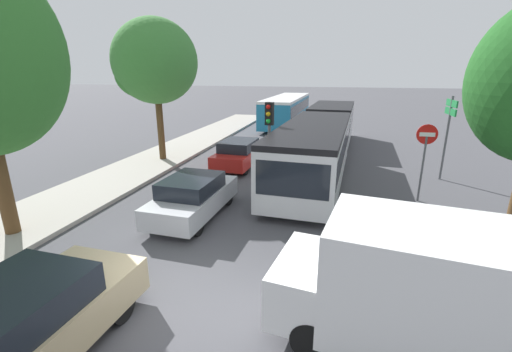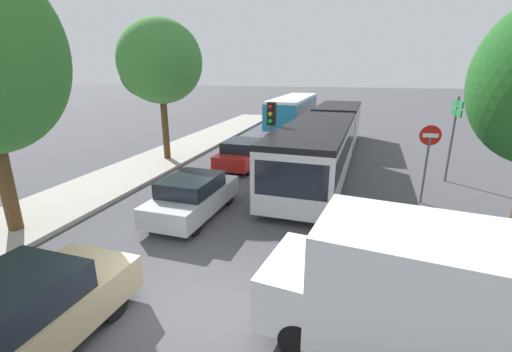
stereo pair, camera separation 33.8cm
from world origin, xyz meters
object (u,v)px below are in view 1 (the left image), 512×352
direction_sign_post (449,121)px  white_van (442,291)px  queued_car_silver (193,197)px  queued_car_red (239,154)px  tree_left_mid (153,64)px  queued_car_tan (17,330)px  articulated_bus (323,135)px  traffic_light (269,125)px  no_entry_sign (425,151)px  city_bus_rear (287,109)px

direction_sign_post → white_van: bearing=75.3°
queued_car_silver → queued_car_red: (-0.29, 6.16, -0.00)m
tree_left_mid → queued_car_silver: bearing=-53.3°
queued_car_tan → queued_car_silver: size_ratio=1.09×
articulated_bus → direction_sign_post: 5.69m
queued_car_tan → queued_car_red: queued_car_tan is taller
queued_car_red → tree_left_mid: 6.06m
queued_car_silver → white_van: (6.23, -4.34, 0.55)m
traffic_light → tree_left_mid: tree_left_mid is taller
queued_car_tan → tree_left_mid: (-4.48, 12.46, 4.16)m
direction_sign_post → tree_left_mid: size_ratio=0.51×
queued_car_silver → queued_car_tan: bearing=-179.0°
direction_sign_post → traffic_light: bearing=18.2°
articulated_bus → queued_car_tan: (-3.77, -14.46, -0.69)m
no_entry_sign → white_van: bearing=-8.8°
direction_sign_post → city_bus_rear: bearing=-58.1°
city_bus_rear → no_entry_sign: bearing=-155.0°
queued_car_red → tree_left_mid: bearing=91.7°
queued_car_silver → direction_sign_post: bearing=-52.0°
queued_car_tan → white_van: bearing=-71.0°
queued_car_tan → city_bus_rear: bearing=2.6°
queued_car_red → direction_sign_post: 9.36m
traffic_light → no_entry_sign: bearing=90.2°
queued_car_silver → direction_sign_post: 11.09m
city_bus_rear → traffic_light: bearing=-172.3°
articulated_bus → tree_left_mid: size_ratio=2.39×
queued_car_silver → queued_car_red: bearing=5.1°
city_bus_rear → direction_sign_post: direction_sign_post is taller
queued_car_silver → traffic_light: traffic_light is taller
white_van → direction_sign_post: direction_sign_post is taller
white_van → tree_left_mid: size_ratio=0.74×
queued_car_red → direction_sign_post: size_ratio=1.10×
white_van → city_bus_rear: bearing=-67.3°
articulated_bus → queued_car_red: (-3.91, -2.05, -0.75)m
queued_car_tan → traffic_light: bearing=-7.9°
no_entry_sign → city_bus_rear: bearing=-156.1°
city_bus_rear → direction_sign_post: bearing=-146.2°
no_entry_sign → direction_sign_post: bearing=154.5°
tree_left_mid → traffic_light: bearing=-20.3°
queued_car_silver → direction_sign_post: (8.88, 6.36, 1.87)m
articulated_bus → traffic_light: 4.86m
direction_sign_post → tree_left_mid: bearing=-0.2°
queued_car_red → white_van: 12.38m
no_entry_sign → queued_car_silver: bearing=-66.0°
city_bus_rear → queued_car_tan: bearing=-178.7°
articulated_bus → traffic_light: (-1.93, -4.33, 1.06)m
queued_car_tan → traffic_light: (1.84, 10.13, 1.75)m
no_entry_sign → direction_sign_post: size_ratio=0.78×
queued_car_red → queued_car_silver: bearing=-174.9°
queued_car_tan → articulated_bus: bearing=-12.2°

